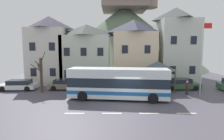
# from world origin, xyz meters

# --- Properties ---
(ground_plane) EXTENTS (40.00, 60.00, 0.07)m
(ground_plane) POSITION_xyz_m (0.00, -0.00, -0.03)
(ground_plane) COLOR #4E4A56
(townhouse_00) EXTENTS (5.30, 6.07, 9.95)m
(townhouse_00) POSITION_xyz_m (-10.95, 12.00, 4.97)
(townhouse_00) COLOR beige
(townhouse_00) RESTS_ON ground_plane
(townhouse_01) EXTENTS (6.84, 5.88, 8.73)m
(townhouse_01) POSITION_xyz_m (-5.35, 11.91, 4.37)
(townhouse_01) COLOR beige
(townhouse_01) RESTS_ON ground_plane
(townhouse_02) EXTENTS (6.11, 6.10, 9.45)m
(townhouse_02) POSITION_xyz_m (1.80, 12.02, 4.72)
(townhouse_02) COLOR beige
(townhouse_02) RESTS_ON ground_plane
(townhouse_03) EXTENTS (5.36, 6.94, 11.30)m
(townhouse_03) POSITION_xyz_m (8.20, 12.44, 5.65)
(townhouse_03) COLOR beige
(townhouse_03) RESTS_ON ground_plane
(hilltop_castle) EXTENTS (42.42, 42.42, 23.50)m
(hilltop_castle) POSITION_xyz_m (1.85, 35.32, 8.70)
(hilltop_castle) COLOR #556850
(hilltop_castle) RESTS_ON ground_plane
(transit_bus) EXTENTS (10.30, 3.69, 3.17)m
(transit_bus) POSITION_xyz_m (-0.85, 2.28, 1.60)
(transit_bus) COLOR silver
(transit_bus) RESTS_ON ground_plane
(bus_shelter) EXTENTS (3.60, 3.60, 3.60)m
(bus_shelter) POSITION_xyz_m (4.16, 6.55, 2.98)
(bus_shelter) COLOR #473D33
(bus_shelter) RESTS_ON ground_plane
(parked_car_00) EXTENTS (4.64, 2.17, 1.38)m
(parked_car_00) POSITION_xyz_m (7.20, 6.87, 0.68)
(parked_car_00) COLOR #305736
(parked_car_00) RESTS_ON ground_plane
(parked_car_01) EXTENTS (4.55, 1.93, 1.26)m
(parked_car_01) POSITION_xyz_m (-7.24, 6.82, 0.63)
(parked_car_01) COLOR #766F5C
(parked_car_01) RESTS_ON ground_plane
(parked_car_03) EXTENTS (4.54, 2.22, 1.27)m
(parked_car_03) POSITION_xyz_m (-13.21, 6.49, 0.63)
(parked_car_03) COLOR white
(parked_car_03) RESTS_ON ground_plane
(pedestrian_00) EXTENTS (0.35, 0.35, 1.60)m
(pedestrian_00) POSITION_xyz_m (6.91, 3.98, 0.87)
(pedestrian_00) COLOR #38332D
(pedestrian_00) RESTS_ON ground_plane
(pedestrian_01) EXTENTS (0.35, 0.34, 1.47)m
(pedestrian_01) POSITION_xyz_m (3.41, 4.54, 0.81)
(pedestrian_01) COLOR #38332D
(pedestrian_01) RESTS_ON ground_plane
(public_bench) EXTENTS (1.45, 0.48, 0.87)m
(public_bench) POSITION_xyz_m (2.11, 9.06, 0.47)
(public_bench) COLOR #473828
(public_bench) RESTS_ON ground_plane
(flagpole) EXTENTS (0.95, 0.10, 7.94)m
(flagpole) POSITION_xyz_m (8.38, 3.86, 4.55)
(flagpole) COLOR silver
(flagpole) RESTS_ON ground_plane
(bare_tree_00) EXTENTS (1.66, 1.79, 4.83)m
(bare_tree_00) POSITION_xyz_m (-9.83, 5.25, 2.19)
(bare_tree_00) COLOR #47382D
(bare_tree_00) RESTS_ON ground_plane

